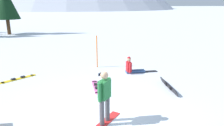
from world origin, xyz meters
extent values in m
plane|color=silver|center=(0.00, 0.00, 0.00)|extent=(800.00, 800.00, 0.00)
cube|color=red|center=(-0.24, -0.92, 0.01)|extent=(1.33, 1.18, 0.02)
cylinder|color=#4C4C51|center=(-0.36, -1.03, 0.44)|extent=(0.15, 0.15, 0.83)
cylinder|color=#4C4C51|center=(-0.11, -0.82, 0.44)|extent=(0.15, 0.15, 0.83)
cube|color=#237238|center=(-0.24, -0.92, 1.14)|extent=(0.46, 0.44, 0.58)
cylinder|color=#237238|center=(-0.44, -1.09, 1.14)|extent=(0.11, 0.11, 0.58)
cylinder|color=#237238|center=(-0.04, -0.76, 1.14)|extent=(0.11, 0.11, 0.58)
sphere|color=tan|center=(-0.24, -0.92, 1.59)|extent=(0.24, 0.24, 0.24)
cube|color=black|center=(-0.33, -0.82, 1.60)|extent=(0.16, 0.14, 0.08)
cube|color=#335184|center=(2.55, 3.42, 0.05)|extent=(0.34, 0.40, 0.10)
cylinder|color=#335184|center=(3.06, 3.44, 0.07)|extent=(0.81, 0.27, 0.14)
cylinder|color=#335184|center=(3.02, 3.24, 0.07)|extent=(0.81, 0.27, 0.14)
cube|color=black|center=(3.44, 3.27, 0.01)|extent=(1.47, 0.52, 0.02)
cube|color=red|center=(2.55, 3.42, 0.35)|extent=(0.30, 0.43, 0.51)
cylinder|color=red|center=(2.59, 3.68, 0.35)|extent=(0.11, 0.11, 0.52)
cylinder|color=red|center=(2.50, 3.17, 0.35)|extent=(0.11, 0.11, 0.52)
sphere|color=tan|center=(2.55, 3.42, 0.77)|extent=(0.24, 0.24, 0.24)
sphere|color=red|center=(2.55, 3.42, 0.82)|extent=(0.20, 0.20, 0.20)
cube|color=yellow|center=(-3.07, 4.40, 0.01)|extent=(1.54, 0.95, 0.02)
cylinder|color=yellow|center=(-3.78, 4.05, 0.01)|extent=(0.36, 0.36, 0.02)
cylinder|color=yellow|center=(-2.36, 4.76, 0.01)|extent=(0.36, 0.36, 0.02)
cube|color=black|center=(-3.28, 4.30, 0.06)|extent=(0.24, 0.22, 0.07)
cube|color=black|center=(-2.86, 4.51, 0.06)|extent=(0.24, 0.22, 0.07)
cube|color=black|center=(3.28, 0.77, 0.14)|extent=(0.48, 1.61, 0.27)
cylinder|color=black|center=(3.45, 1.56, 0.14)|extent=(0.19, 0.31, 0.27)
cylinder|color=black|center=(3.10, -0.02, 0.14)|extent=(0.19, 0.31, 0.27)
cube|color=black|center=(3.29, 1.02, 0.15)|extent=(0.16, 0.22, 0.16)
cube|color=black|center=(3.18, 0.54, 0.15)|extent=(0.16, 0.22, 0.16)
cube|color=pink|center=(0.32, 2.04, 0.01)|extent=(0.49, 1.45, 0.02)
cylinder|color=pink|center=(0.43, 2.74, 0.01)|extent=(0.30, 0.30, 0.02)
cylinder|color=pink|center=(0.20, 1.33, 0.01)|extent=(0.30, 0.30, 0.02)
cube|color=black|center=(0.35, 2.25, 0.06)|extent=(0.17, 0.22, 0.07)
cube|color=black|center=(0.28, 1.83, 0.06)|extent=(0.17, 0.22, 0.07)
cylinder|color=orange|center=(1.24, 5.06, 0.94)|extent=(0.06, 0.06, 1.89)
cylinder|color=#472D19|center=(-5.14, 22.54, 0.93)|extent=(0.42, 0.42, 1.87)
cone|color=black|center=(-5.14, 22.54, 3.86)|extent=(3.10, 3.10, 3.98)
camera|label=1|loc=(-2.03, -6.52, 3.61)|focal=33.69mm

